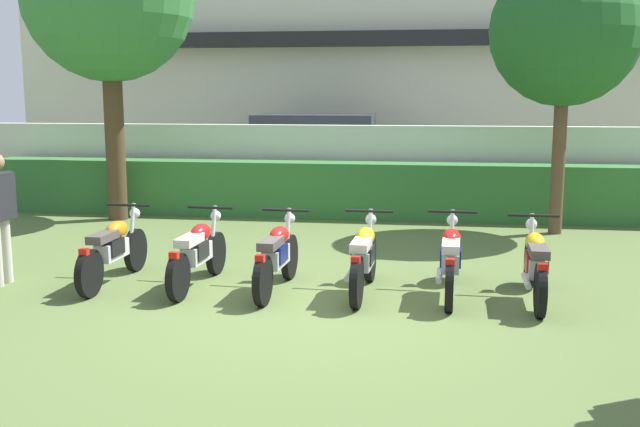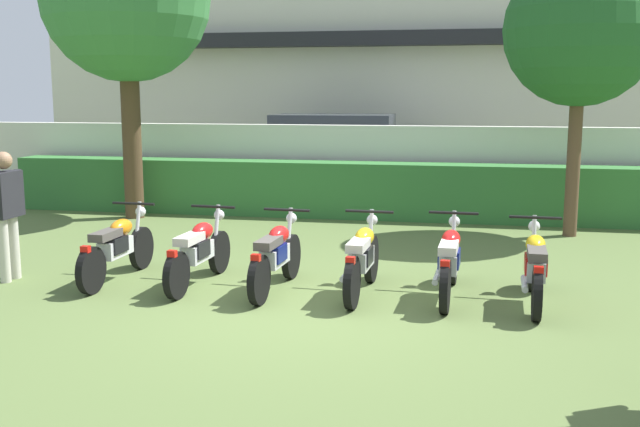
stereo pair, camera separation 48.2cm
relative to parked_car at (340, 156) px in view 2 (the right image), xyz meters
name	(u,v)px [view 2 (the right image)]	position (x,y,z in m)	size (l,w,h in m)	color
ground	(304,307)	(1.11, -8.90, -0.94)	(60.00, 60.00, 0.00)	#566B38
building	(408,53)	(1.11, 5.11, 2.58)	(19.14, 6.50, 7.03)	beige
compound_wall	(377,169)	(1.11, -2.12, -0.07)	(18.19, 0.30, 1.74)	silver
hedge_row	(372,190)	(1.11, -2.82, -0.40)	(14.55, 0.70, 1.06)	#337033
parked_car	(340,156)	(0.00, 0.00, 0.00)	(4.51, 2.09, 1.89)	silver
tree_far_side	(581,31)	(4.61, -3.96, 2.43)	(2.47, 2.47, 4.62)	brown
motorcycle_in_row_0	(117,247)	(-1.49, -8.22, -0.50)	(0.60, 1.91, 0.95)	black
motorcycle_in_row_1	(199,251)	(-0.38, -8.23, -0.50)	(0.60, 1.89, 0.94)	black
motorcycle_in_row_2	(276,255)	(0.63, -8.30, -0.50)	(0.60, 1.84, 0.95)	black
motorcycle_in_row_3	(362,258)	(1.68, -8.27, -0.49)	(0.60, 1.83, 0.96)	black
motorcycle_in_row_4	(449,261)	(2.70, -8.20, -0.49)	(0.60, 1.90, 0.95)	black
motorcycle_in_row_5	(535,267)	(3.66, -8.31, -0.49)	(0.60, 1.84, 0.95)	black
inspector_person	(6,205)	(-2.86, -8.47, 0.04)	(0.22, 0.67, 1.66)	beige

